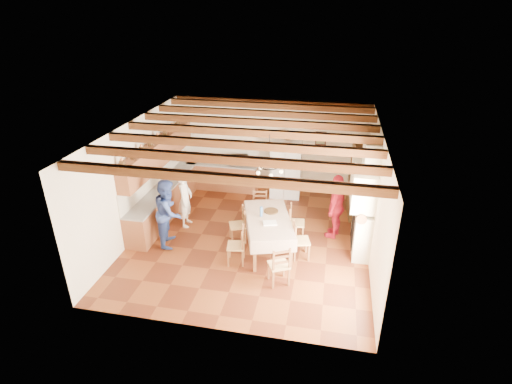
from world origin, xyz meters
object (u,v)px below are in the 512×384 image
refrigerator (286,168)px  chair_end_far (260,208)px  hutch (359,179)px  person_woman_red (336,206)px  dining_table (268,221)px  chair_right_far (297,222)px  person_man (185,199)px  person_woman_blue (169,212)px  microwave (239,160)px  chair_end_near (279,264)px  chair_left_near (236,245)px  chair_right_near (301,240)px  chair_left_far (238,224)px

refrigerator → chair_end_far: size_ratio=1.94×
hutch → person_woman_red: (-0.60, -1.36, -0.23)m
dining_table → chair_right_far: (0.64, 0.65, -0.32)m
person_man → person_woman_blue: bearing=171.4°
person_man → microwave: 2.71m
chair_end_near → chair_end_far: bearing=-96.9°
chair_left_near → chair_end_far: size_ratio=1.00×
person_woman_blue → chair_left_near: bearing=-117.3°
hutch → chair_end_near: size_ratio=2.31×
chair_left_near → chair_end_near: bearing=54.0°
chair_end_far → person_woman_red: (2.06, -0.24, 0.39)m
chair_right_far → person_woman_blue: bearing=101.1°
refrigerator → hutch: 2.37m
chair_end_far → microwave: bearing=107.8°
hutch → chair_end_near: bearing=-120.2°
person_woman_blue → microwave: (0.99, 3.49, 0.16)m
refrigerator → person_woman_red: refrigerator is taller
refrigerator → chair_end_far: refrigerator is taller
hutch → chair_right_near: 2.95m
person_man → person_woman_red: 4.05m
hutch → chair_left_far: hutch is taller
dining_table → chair_left_near: 1.01m
dining_table → chair_left_far: (-0.84, 0.23, -0.32)m
hutch → person_woman_red: bearing=-118.0°
microwave → person_woman_blue: bearing=-114.4°
dining_table → person_woman_red: person_woman_red is taller
chair_left_near → chair_end_far: (0.20, 1.94, 0.00)m
dining_table → chair_left_far: 0.93m
hutch → microwave: 3.84m
chair_right_near → microwave: bearing=19.0°
person_woman_blue → chair_end_far: bearing=-67.1°
person_woman_blue → microwave: person_woman_blue is taller
chair_end_near → person_woman_blue: bearing=-46.7°
chair_left_near → chair_end_near: 1.23m
person_woman_blue → person_woman_red: (4.11, 1.19, -0.01)m
chair_end_near → chair_left_near: bearing=-53.4°
chair_right_near → chair_right_far: size_ratio=1.00×
chair_right_far → microwave: (-2.15, 2.64, 0.57)m
dining_table → person_man: person_man is taller
dining_table → microwave: bearing=114.7°
chair_right_far → chair_end_far: (-1.09, 0.58, 0.00)m
chair_left_far → dining_table: bearing=52.4°
person_man → chair_end_far: bearing=-80.9°
hutch → chair_end_far: 2.96m
chair_end_near → person_man: 3.53m
dining_table → microwave: 3.63m
chair_left_near → chair_right_near: size_ratio=1.00×
refrigerator → chair_end_near: bearing=-86.8°
hutch → chair_right_near: size_ratio=2.31×
chair_end_near → person_woman_blue: person_woman_blue is taller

